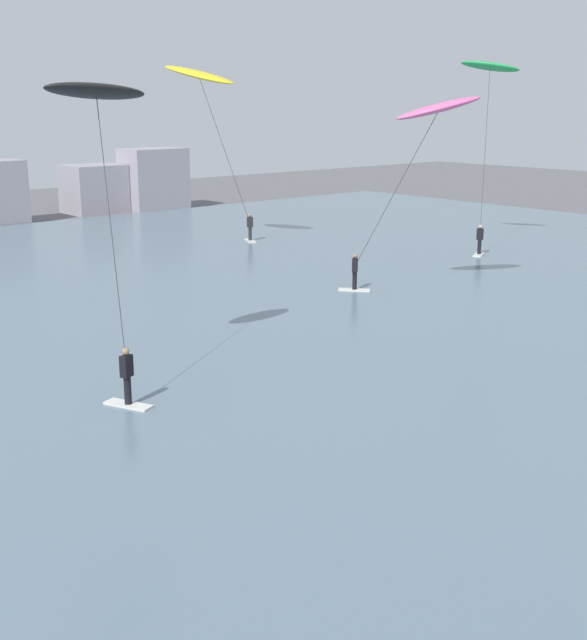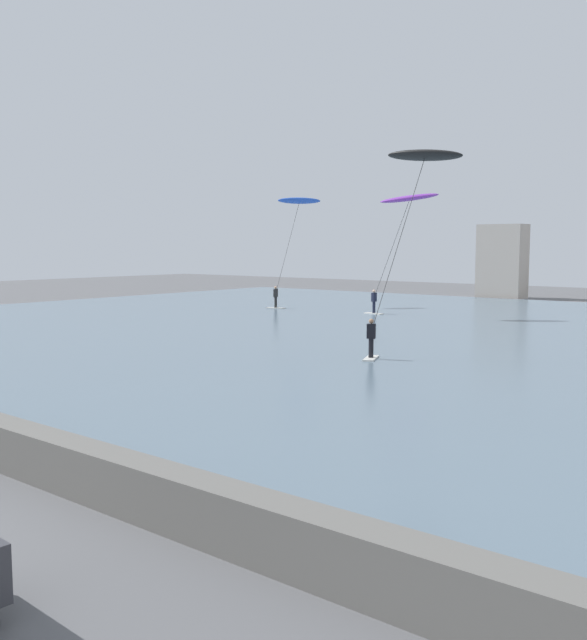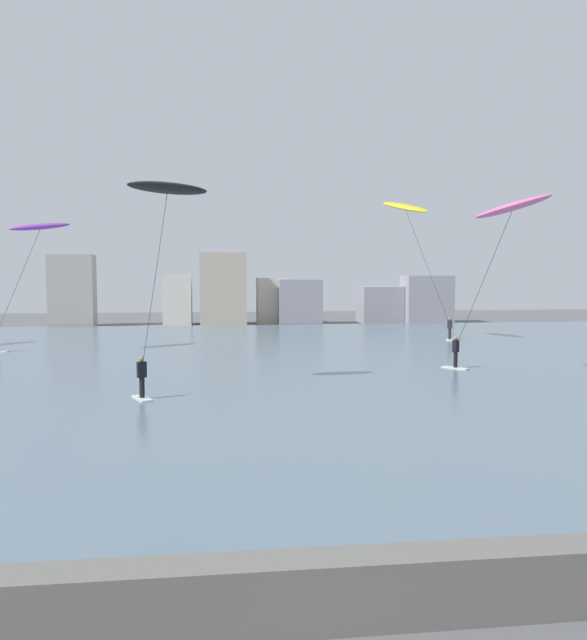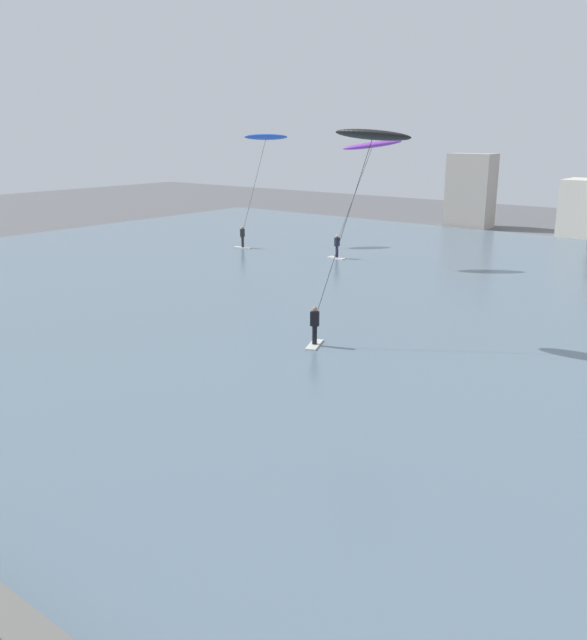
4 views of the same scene
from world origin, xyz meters
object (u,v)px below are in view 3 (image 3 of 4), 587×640
object	(u,v)px
kitesurfer_pink	(507,220)
kitesurfer_purple	(37,235)
kitesurfer_black	(165,204)
kitesurfer_yellow	(408,215)

from	to	relation	value
kitesurfer_pink	kitesurfer_purple	distance (m)	27.16
kitesurfer_pink	kitesurfer_black	bearing A→B (deg)	-176.23
kitesurfer_purple	kitesurfer_black	distance (m)	16.35
kitesurfer_black	kitesurfer_purple	bearing A→B (deg)	121.73
kitesurfer_black	kitesurfer_pink	bearing A→B (deg)	3.77
kitesurfer_yellow	kitesurfer_pink	bearing A→B (deg)	-91.49
kitesurfer_pink	kitesurfer_black	size ratio (longest dim) A/B	0.97
kitesurfer_pink	kitesurfer_black	distance (m)	15.35
kitesurfer_pink	kitesurfer_purple	size ratio (longest dim) A/B	1.04
kitesurfer_purple	kitesurfer_black	world-z (taller)	kitesurfer_black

